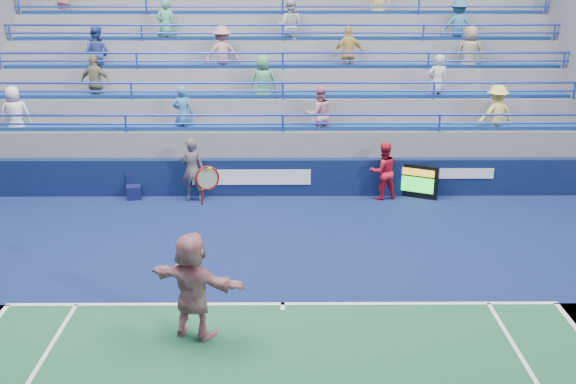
{
  "coord_description": "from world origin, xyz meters",
  "views": [
    {
      "loc": [
        0.03,
        -11.27,
        6.36
      ],
      "look_at": [
        0.12,
        2.5,
        1.5
      ],
      "focal_mm": 40.0,
      "sensor_mm": 36.0,
      "label": 1
    }
  ],
  "objects_px": {
    "serve_speed_board": "(413,181)",
    "line_judge": "(192,170)",
    "judge_chair": "(134,191)",
    "tennis_player": "(193,286)",
    "ball_girl": "(383,171)"
  },
  "relations": [
    {
      "from": "judge_chair",
      "to": "tennis_player",
      "type": "relative_size",
      "value": 0.22
    },
    {
      "from": "judge_chair",
      "to": "ball_girl",
      "type": "xyz_separation_m",
      "value": [
        7.17,
        -0.04,
        0.6
      ]
    },
    {
      "from": "line_judge",
      "to": "ball_girl",
      "type": "xyz_separation_m",
      "value": [
        5.43,
        0.12,
        -0.09
      ]
    },
    {
      "from": "tennis_player",
      "to": "ball_girl",
      "type": "height_order",
      "value": "tennis_player"
    },
    {
      "from": "serve_speed_board",
      "to": "judge_chair",
      "type": "relative_size",
      "value": 1.92
    },
    {
      "from": "serve_speed_board",
      "to": "line_judge",
      "type": "height_order",
      "value": "line_judge"
    },
    {
      "from": "serve_speed_board",
      "to": "tennis_player",
      "type": "xyz_separation_m",
      "value": [
        -5.38,
        -7.4,
        0.52
      ]
    },
    {
      "from": "serve_speed_board",
      "to": "judge_chair",
      "type": "xyz_separation_m",
      "value": [
        -8.09,
        -0.09,
        -0.27
      ]
    },
    {
      "from": "line_judge",
      "to": "ball_girl",
      "type": "relative_size",
      "value": 1.11
    },
    {
      "from": "serve_speed_board",
      "to": "ball_girl",
      "type": "height_order",
      "value": "ball_girl"
    },
    {
      "from": "tennis_player",
      "to": "line_judge",
      "type": "xyz_separation_m",
      "value": [
        -0.97,
        7.15,
        -0.09
      ]
    },
    {
      "from": "line_judge",
      "to": "ball_girl",
      "type": "bearing_deg",
      "value": 179.26
    },
    {
      "from": "line_judge",
      "to": "serve_speed_board",
      "type": "bearing_deg",
      "value": -179.75
    },
    {
      "from": "serve_speed_board",
      "to": "judge_chair",
      "type": "distance_m",
      "value": 8.09
    },
    {
      "from": "serve_speed_board",
      "to": "line_judge",
      "type": "distance_m",
      "value": 6.37
    }
  ]
}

